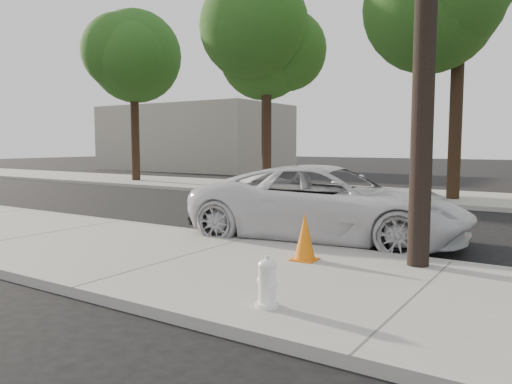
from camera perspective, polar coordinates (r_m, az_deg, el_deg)
ground at (r=12.28m, az=4.87°, el=-4.26°), size 120.00×120.00×0.00m
near_sidewalk at (r=8.78m, az=-8.58°, el=-7.78°), size 90.00×4.40×0.15m
far_sidewalk at (r=20.11m, az=16.35°, el=-0.40°), size 90.00×5.00×0.15m
curb_near at (r=10.49m, az=-0.56°, el=-5.52°), size 90.00×0.12×0.16m
building_far at (r=40.01m, az=-7.04°, el=6.13°), size 14.00×8.00×5.00m
tree_a at (r=27.25m, az=-13.78°, el=14.80°), size 4.65×4.50×9.00m
tree_b at (r=22.35m, az=1.45°, el=16.04°), size 4.34×4.20×8.45m
police_cruiser at (r=10.77m, az=8.31°, el=-1.30°), size 6.17×3.47×1.63m
fire_hydrant at (r=6.03m, az=1.29°, el=-10.43°), size 0.31×0.28×0.58m
traffic_cone at (r=8.38m, az=5.60°, el=-5.20°), size 0.43×0.43×0.79m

